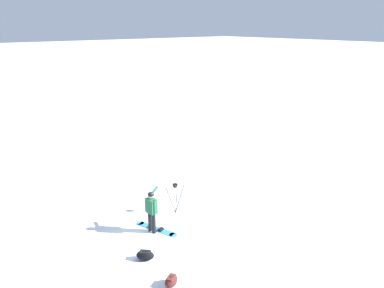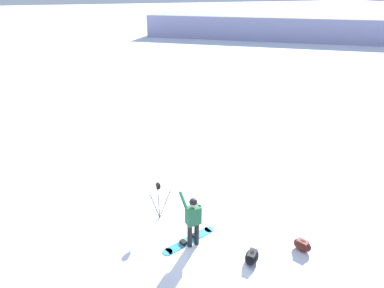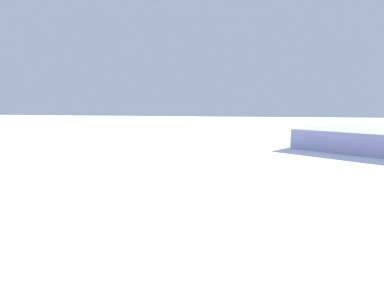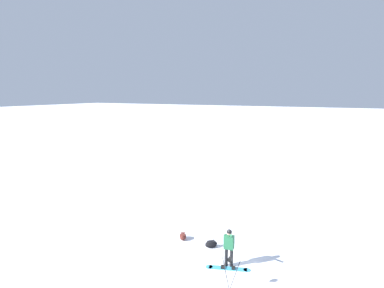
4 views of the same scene
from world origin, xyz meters
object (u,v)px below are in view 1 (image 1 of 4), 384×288
at_px(gear_bag_large, 171,281).
at_px(camera_tripod, 175,192).
at_px(snowboarder, 152,208).
at_px(gear_bag_small, 145,255).
at_px(snowboard, 156,229).

bearing_deg(gear_bag_large, camera_tripod, 141.32).
height_order(snowboarder, gear_bag_small, snowboarder).
xyz_separation_m(snowboarder, camera_tripod, (-0.59, 1.52, -0.05)).
bearing_deg(snowboarder, snowboard, 103.33).
height_order(snowboard, camera_tripod, camera_tripod).
bearing_deg(snowboard, camera_tripod, 112.48).
bearing_deg(snowboarder, gear_bag_small, -41.41).
relative_size(snowboard, camera_tripod, 1.37).
bearing_deg(gear_bag_small, camera_tripod, 125.30).
bearing_deg(snowboarder, gear_bag_large, -23.43).
distance_m(snowboarder, gear_bag_large, 3.21).
relative_size(gear_bag_large, camera_tripod, 0.47).
height_order(snowboarder, gear_bag_large, snowboarder).
relative_size(snowboard, gear_bag_large, 2.92).
bearing_deg(snowboard, gear_bag_small, -45.04).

